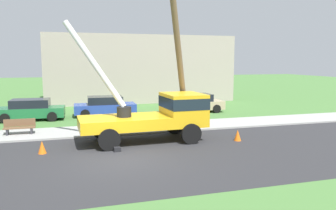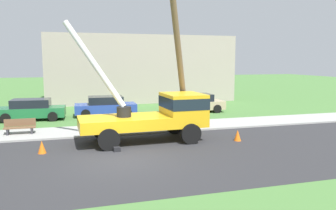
{
  "view_description": "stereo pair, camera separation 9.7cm",
  "coord_description": "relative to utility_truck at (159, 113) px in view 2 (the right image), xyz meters",
  "views": [
    {
      "loc": [
        -2.03,
        -13.45,
        4.05
      ],
      "look_at": [
        3.07,
        3.74,
        1.66
      ],
      "focal_mm": 36.14,
      "sensor_mm": 36.0,
      "label": 1
    },
    {
      "loc": [
        -1.93,
        -13.48,
        4.05
      ],
      "look_at": [
        3.07,
        3.74,
        1.66
      ],
      "focal_mm": 36.14,
      "sensor_mm": 36.0,
      "label": 2
    }
  ],
  "objects": [
    {
      "name": "sidewalk_strip",
      "position": [
        -2.32,
        3.02,
        -1.36
      ],
      "size": [
        80.0,
        2.92,
        0.1
      ],
      "primitive_type": "cube",
      "color": "#9E9E99",
      "rests_on": "ground"
    },
    {
      "name": "ground_plane",
      "position": [
        -2.32,
        9.19,
        -1.41
      ],
      "size": [
        120.0,
        120.0,
        0.0
      ],
      "primitive_type": "plane",
      "color": "#477538"
    },
    {
      "name": "park_bench",
      "position": [
        -6.94,
        3.09,
        -0.95
      ],
      "size": [
        1.6,
        0.45,
        0.9
      ],
      "color": "brown",
      "rests_on": "ground"
    },
    {
      "name": "parked_sedan_green",
      "position": [
        -6.85,
        8.11,
        -0.7
      ],
      "size": [
        4.49,
        2.18,
        1.42
      ],
      "color": "#1E6638",
      "rests_on": "ground"
    },
    {
      "name": "traffic_cone_ahead",
      "position": [
        3.77,
        -1.25,
        -1.13
      ],
      "size": [
        0.36,
        0.36,
        0.56
      ],
      "primitive_type": "cone",
      "color": "orange",
      "rests_on": "ground"
    },
    {
      "name": "road_asphalt",
      "position": [
        -2.32,
        -2.81,
        -1.4
      ],
      "size": [
        80.0,
        8.74,
        0.01
      ],
      "primitive_type": "cube",
      "color": "#2B2B2D",
      "rests_on": "ground"
    },
    {
      "name": "utility_truck",
      "position": [
        0.0,
        0.0,
        0.0
      ],
      "size": [
        6.84,
        3.21,
        5.98
      ],
      "color": "gold",
      "rests_on": "ground"
    },
    {
      "name": "leaning_utility_pole",
      "position": [
        1.38,
        1.05,
        3.0
      ],
      "size": [
        2.39,
        3.02,
        8.61
      ],
      "color": "brown",
      "rests_on": "ground"
    },
    {
      "name": "parked_sedan_tan",
      "position": [
        5.12,
        8.28,
        -0.7
      ],
      "size": [
        4.4,
        2.03,
        1.42
      ],
      "color": "tan",
      "rests_on": "ground"
    },
    {
      "name": "lowrise_building_backdrop",
      "position": [
        2.57,
        17.3,
        1.79
      ],
      "size": [
        18.0,
        6.0,
        6.4
      ],
      "primitive_type": "cube",
      "color": "#A5998C",
      "rests_on": "ground"
    },
    {
      "name": "traffic_cone_behind",
      "position": [
        -5.54,
        -0.97,
        -1.13
      ],
      "size": [
        0.36,
        0.36,
        0.56
      ],
      "primitive_type": "cone",
      "color": "orange",
      "rests_on": "ground"
    },
    {
      "name": "parked_sedan_blue",
      "position": [
        -1.81,
        8.53,
        -0.7
      ],
      "size": [
        4.45,
        2.11,
        1.42
      ],
      "color": "#263F99",
      "rests_on": "ground"
    }
  ]
}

